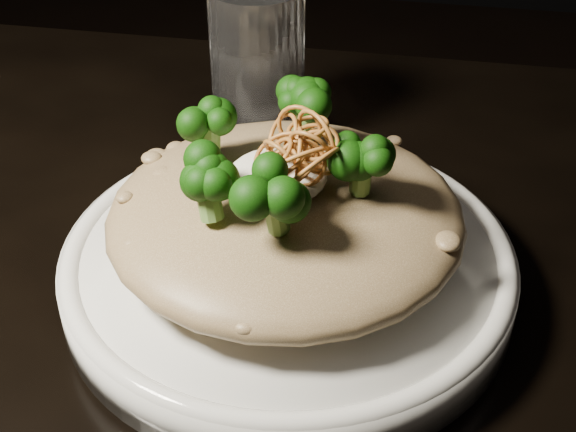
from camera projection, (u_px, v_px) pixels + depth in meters
name	position (u px, v px, depth m)	size (l,w,h in m)	color
table	(203.00, 410.00, 0.54)	(1.10, 0.80, 0.75)	black
plate	(288.00, 268.00, 0.51)	(0.28, 0.28, 0.03)	white
risotto	(285.00, 215.00, 0.49)	(0.22, 0.22, 0.05)	brown
broccoli	(285.00, 147.00, 0.45)	(0.14, 0.14, 0.05)	black
cheese	(277.00, 176.00, 0.46)	(0.06, 0.06, 0.02)	white
shallots	(296.00, 134.00, 0.45)	(0.06, 0.06, 0.04)	brown
drinking_glass	(258.00, 68.00, 0.62)	(0.07, 0.07, 0.13)	white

